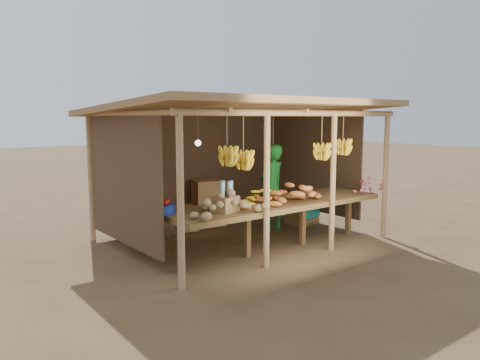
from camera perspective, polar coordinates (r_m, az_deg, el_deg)
ground at (r=8.38m, az=0.00°, el=-7.13°), size 60.00×60.00×0.00m
stall_structure at (r=8.00m, az=0.22°, el=6.00°), size 4.70×3.50×2.43m
counter at (r=7.51m, az=4.48°, el=-3.11°), size 3.90×1.05×0.80m
potato_heap at (r=6.49m, az=-1.51°, el=-2.57°), size 1.22×0.83×0.37m
sweet_potato_heap at (r=7.45m, az=6.49°, el=-1.33°), size 1.24×1.00×0.36m
onion_heap at (r=8.70m, az=14.90°, el=-0.29°), size 0.82×0.65×0.35m
banana_pile at (r=7.27m, az=1.96°, el=-1.58°), size 0.62×0.51×0.34m
tomato_basin at (r=6.64m, az=-9.53°, el=-3.39°), size 0.37×0.37×0.19m
bottle_box at (r=6.65m, az=-1.85°, el=-2.45°), size 0.42×0.37×0.45m
vendor at (r=8.85m, az=3.92°, el=-0.94°), size 0.67×0.51×1.64m
tarp_crate at (r=9.54m, az=7.61°, el=-3.50°), size 0.73×0.66×0.74m
carton_stack at (r=9.07m, az=-4.95°, el=-3.42°), size 1.27×0.56×0.91m
burlap_sacks at (r=8.45m, az=-10.37°, el=-5.45°), size 0.79×0.41×0.56m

